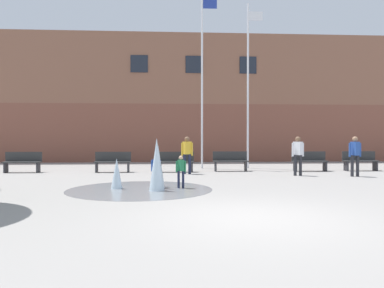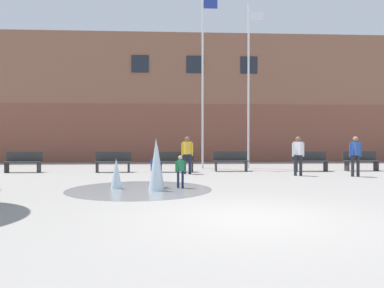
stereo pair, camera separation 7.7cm
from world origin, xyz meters
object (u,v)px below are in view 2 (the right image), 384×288
park_bench_far_left (23,162)px  flagpole_left (203,75)px  park_bench_center (231,161)px  park_bench_under_right_flagpole (310,161)px  adult_in_red (187,152)px  park_bench_under_left_flagpole (177,161)px  adult_near_bench (355,153)px  park_bench_far_right (361,161)px  child_with_pink_shirt (180,169)px  child_in_fountain (156,168)px  flagpole_right (249,81)px  adult_watching (298,153)px  park_bench_left_of_flagpoles (113,161)px

park_bench_far_left → flagpole_left: (8.19, 1.82, 4.23)m
park_bench_center → park_bench_under_right_flagpole: bearing=-3.9°
park_bench_under_right_flagpole → adult_in_red: size_ratio=1.01×
park_bench_under_left_flagpole → adult_near_bench: adult_near_bench is taller
park_bench_far_right → child_with_pink_shirt: 10.32m
park_bench_far_right → child_in_fountain: bearing=-150.2°
child_with_pink_shirt → flagpole_right: bearing=126.3°
park_bench_center → adult_watching: 3.32m
park_bench_center → child_in_fountain: 6.34m
park_bench_under_right_flagpole → child_in_fountain: child_in_fountain is taller
park_bench_under_left_flagpole → flagpole_left: (1.36, 1.97, 4.23)m
park_bench_under_left_flagpole → adult_in_red: adult_in_red is taller
park_bench_far_right → flagpole_left: 8.60m
park_bench_under_left_flagpole → adult_watching: size_ratio=1.01×
park_bench_under_left_flagpole → adult_watching: 5.30m
child_in_fountain → flagpole_right: size_ratio=0.12×
flagpole_left → park_bench_under_left_flagpole: bearing=-124.7°
park_bench_far_right → adult_in_red: 8.28m
park_bench_left_of_flagpoles → park_bench_under_left_flagpole: bearing=-1.0°
park_bench_under_right_flagpole → park_bench_far_right: same height
park_bench_far_left → park_bench_center: same height
park_bench_under_right_flagpole → flagpole_left: size_ratio=0.18×
park_bench_under_left_flagpole → park_bench_far_right: 8.62m
park_bench_left_of_flagpoles → flagpole_left: flagpole_left is taller
park_bench_left_of_flagpoles → adult_in_red: (3.29, -1.03, 0.45)m
adult_in_red → park_bench_far_left: bearing=-41.9°
child_in_fountain → adult_watching: 6.48m
park_bench_center → adult_watching: (2.39, -2.26, 0.45)m
park_bench_far_left → park_bench_under_right_flagpole: bearing=-0.6°
child_in_fountain → park_bench_far_left: bearing=-6.6°
child_with_pink_shirt → child_in_fountain: bearing=-144.4°
park_bench_far_left → park_bench_left_of_flagpoles: size_ratio=1.00×
park_bench_under_right_flagpole → child_with_pink_shirt: bearing=-137.6°
flagpole_right → child_with_pink_shirt: bearing=-115.9°
child_in_fountain → adult_in_red: adult_in_red is taller
park_bench_left_of_flagpoles → park_bench_far_right: same height
flagpole_left → child_with_pink_shirt: bearing=-100.0°
park_bench_left_of_flagpoles → adult_near_bench: (9.88, -2.52, 0.45)m
park_bench_center → child_with_pink_shirt: (-2.47, -5.84, 0.10)m
park_bench_far_right → child_with_pink_shirt: bearing=-146.3°
adult_in_red → park_bench_under_left_flagpole: bearing=-99.0°
park_bench_far_left → park_bench_left_of_flagpoles: same height
park_bench_center → flagpole_right: (1.20, 1.69, 3.95)m
park_bench_left_of_flagpoles → park_bench_under_left_flagpole: same height
park_bench_left_of_flagpoles → flagpole_right: size_ratio=0.19×
park_bench_under_left_flagpole → flagpole_left: 4.86m
child_with_pink_shirt → flagpole_left: size_ratio=0.11×
park_bench_under_right_flagpole → adult_near_bench: (0.89, -2.48, 0.45)m
park_bench_far_right → child_in_fountain: 10.77m
park_bench_under_left_flagpole → child_with_pink_shirt: (0.03, -5.57, 0.10)m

